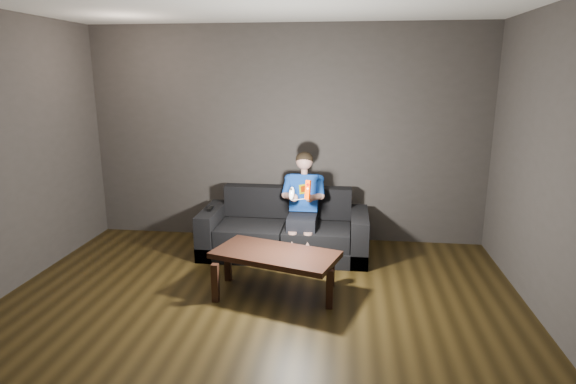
# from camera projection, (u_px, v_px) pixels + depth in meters

# --- Properties ---
(floor) EXTENTS (5.00, 5.00, 0.00)m
(floor) POSITION_uv_depth(u_px,v_px,m) (247.00, 336.00, 3.97)
(floor) COLOR black
(floor) RESTS_ON ground
(back_wall) EXTENTS (5.00, 0.04, 2.70)m
(back_wall) POSITION_uv_depth(u_px,v_px,m) (286.00, 135.00, 6.05)
(back_wall) COLOR #393432
(back_wall) RESTS_ON ground
(front_wall) EXTENTS (5.00, 0.04, 2.70)m
(front_wall) POSITION_uv_depth(u_px,v_px,m) (35.00, 380.00, 1.24)
(front_wall) COLOR #393432
(front_wall) RESTS_ON ground
(sofa) EXTENTS (1.95, 0.84, 0.76)m
(sofa) POSITION_uv_depth(u_px,v_px,m) (285.00, 234.00, 5.74)
(sofa) COLOR black
(sofa) RESTS_ON floor
(child) EXTENTS (0.49, 0.60, 1.20)m
(child) POSITION_uv_depth(u_px,v_px,m) (303.00, 199.00, 5.57)
(child) COLOR black
(child) RESTS_ON sofa
(wii_remote_red) EXTENTS (0.07, 0.09, 0.21)m
(wii_remote_red) POSITION_uv_depth(u_px,v_px,m) (308.00, 190.00, 5.06)
(wii_remote_red) COLOR #F13700
(wii_remote_red) RESTS_ON child
(nunchuk_white) EXTENTS (0.08, 0.10, 0.15)m
(nunchuk_white) POSITION_uv_depth(u_px,v_px,m) (292.00, 193.00, 5.09)
(nunchuk_white) COLOR silver
(nunchuk_white) RESTS_ON child
(wii_remote_black) EXTENTS (0.05, 0.17, 0.03)m
(wii_remote_black) POSITION_uv_depth(u_px,v_px,m) (210.00, 208.00, 5.70)
(wii_remote_black) COLOR black
(wii_remote_black) RESTS_ON sofa
(coffee_table) EXTENTS (1.31, 0.91, 0.43)m
(coffee_table) POSITION_uv_depth(u_px,v_px,m) (275.00, 258.00, 4.66)
(coffee_table) COLOR black
(coffee_table) RESTS_ON floor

